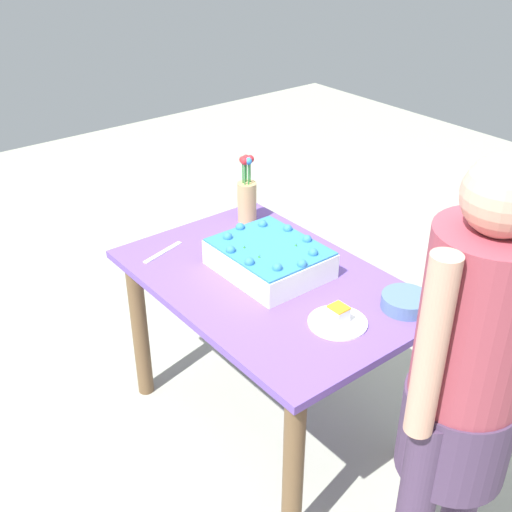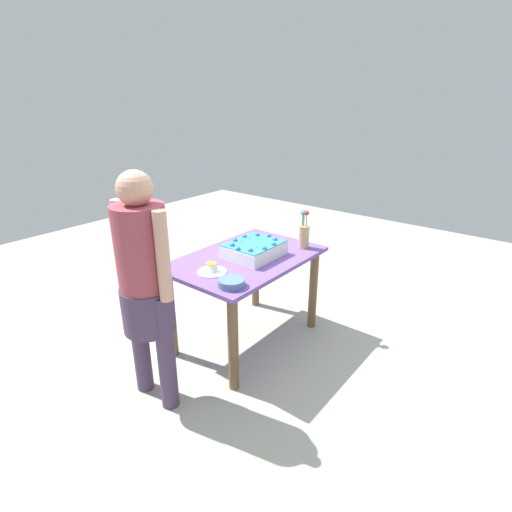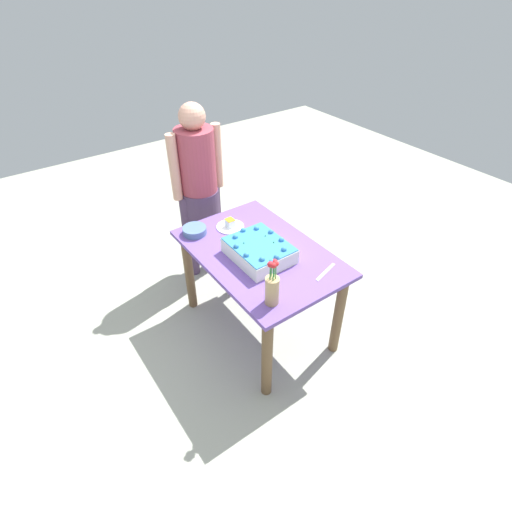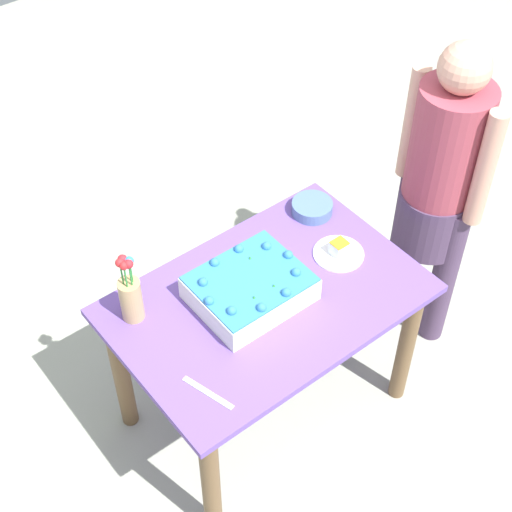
# 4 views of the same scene
# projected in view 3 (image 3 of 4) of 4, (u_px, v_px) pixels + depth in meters

# --- Properties ---
(ground_plane) EXTENTS (8.00, 8.00, 0.00)m
(ground_plane) POSITION_uv_depth(u_px,v_px,m) (259.00, 325.00, 3.13)
(ground_plane) COLOR #A2A594
(dining_table) EXTENTS (1.16, 0.77, 0.73)m
(dining_table) POSITION_uv_depth(u_px,v_px,m) (259.00, 267.00, 2.78)
(dining_table) COLOR #67499F
(dining_table) RESTS_ON ground_plane
(sheet_cake) EXTENTS (0.41, 0.34, 0.13)m
(sheet_cake) POSITION_uv_depth(u_px,v_px,m) (259.00, 250.00, 2.61)
(sheet_cake) COLOR white
(sheet_cake) RESTS_ON dining_table
(serving_plate_with_slice) EXTENTS (0.20, 0.20, 0.07)m
(serving_plate_with_slice) POSITION_uv_depth(u_px,v_px,m) (230.00, 225.00, 2.91)
(serving_plate_with_slice) COLOR white
(serving_plate_with_slice) RESTS_ON dining_table
(cake_knife) EXTENTS (0.08, 0.21, 0.00)m
(cake_knife) POSITION_uv_depth(u_px,v_px,m) (326.00, 272.00, 2.51)
(cake_knife) COLOR silver
(cake_knife) RESTS_ON dining_table
(flower_vase) EXTENTS (0.08, 0.08, 0.30)m
(flower_vase) POSITION_uv_depth(u_px,v_px,m) (272.00, 287.00, 2.23)
(flower_vase) COLOR tan
(flower_vase) RESTS_ON dining_table
(fruit_bowl) EXTENTS (0.17, 0.17, 0.05)m
(fruit_bowl) POSITION_uv_depth(u_px,v_px,m) (195.00, 231.00, 2.84)
(fruit_bowl) COLOR #506E98
(fruit_bowl) RESTS_ON dining_table
(person_standing) EXTENTS (0.31, 0.45, 1.49)m
(person_standing) POSITION_uv_depth(u_px,v_px,m) (198.00, 184.00, 3.19)
(person_standing) COLOR #493554
(person_standing) RESTS_ON ground_plane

